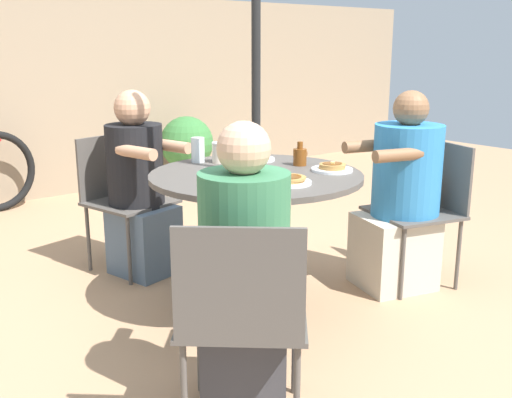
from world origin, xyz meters
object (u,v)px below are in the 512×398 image
object	(u,v)px
patio_chair_south	(242,312)
pancake_plate_b	(288,181)
coffee_cup	(220,152)
potted_shrub	(187,148)
diner_north	(401,201)
patio_table	(256,195)
patio_chair_east	(121,192)
diner_south	(245,284)
drinking_glass_a	(198,150)
pancake_plate_a	(256,157)
pancake_plate_c	(231,174)
drinking_glass_b	(242,174)
diner_east	(139,192)
patio_chair_north	(425,203)
syrup_bottle	(300,156)
pancake_plate_d	(332,168)

from	to	relation	value
patio_chair_south	pancake_plate_b	size ratio (longest dim) A/B	3.89
pancake_plate_b	coffee_cup	size ratio (longest dim) A/B	1.88
potted_shrub	diner_north	bearing A→B (deg)	-97.95
patio_table	patio_chair_east	size ratio (longest dim) A/B	1.31
diner_south	drinking_glass_a	distance (m)	1.29
pancake_plate_a	drinking_glass_a	world-z (taller)	drinking_glass_a
diner_south	pancake_plate_c	size ratio (longest dim) A/B	5.28
drinking_glass_a	drinking_glass_b	distance (m)	0.68
patio_chair_east	pancake_plate_a	bearing A→B (deg)	107.14
diner_east	patio_chair_south	xyz separation A→B (m)	(-0.51, -1.71, -0.03)
patio_chair_east	pancake_plate_c	distance (m)	1.15
patio_chair_east	patio_chair_south	world-z (taller)	same
patio_chair_north	diner_north	size ratio (longest dim) A/B	0.73
diner_north	pancake_plate_b	bearing A→B (deg)	108.31
patio_table	diner_north	world-z (taller)	diner_north
patio_chair_east	patio_chair_south	distance (m)	1.94
patio_chair_south	drinking_glass_a	xyz separation A→B (m)	(0.65, 1.26, 0.34)
patio_table	syrup_bottle	world-z (taller)	syrup_bottle
diner_east	patio_chair_south	world-z (taller)	diner_east
patio_chair_east	potted_shrub	world-z (taller)	patio_chair_east
patio_chair_south	coffee_cup	bearing A→B (deg)	99.04
patio_chair_east	diner_east	bearing A→B (deg)	90.00
diner_east	syrup_bottle	world-z (taller)	diner_east
patio_chair_south	diner_south	distance (m)	0.17
patio_table	pancake_plate_a	world-z (taller)	pancake_plate_a
diner_east	pancake_plate_c	distance (m)	0.98
patio_chair_east	drinking_glass_a	world-z (taller)	drinking_glass_a
pancake_plate_d	drinking_glass_b	bearing A→B (deg)	-179.89
diner_south	drinking_glass_a	bearing A→B (deg)	105.84
diner_east	drinking_glass_a	distance (m)	0.57
diner_south	patio_chair_east	bearing A→B (deg)	119.86
diner_south	potted_shrub	size ratio (longest dim) A/B	1.61
patio_chair_east	drinking_glass_b	xyz separation A→B (m)	(-0.00, -1.27, 0.33)
pancake_plate_d	potted_shrub	world-z (taller)	pancake_plate_d
patio_chair_south	pancake_plate_d	bearing A→B (deg)	71.06
patio_table	patio_chair_north	world-z (taller)	patio_chair_north
diner_north	drinking_glass_b	bearing A→B (deg)	104.12
diner_south	pancake_plate_d	bearing A→B (deg)	68.06
coffee_cup	syrup_bottle	bearing A→B (deg)	-48.64
diner_north	pancake_plate_b	xyz separation A→B (m)	(-0.91, -0.03, 0.26)
drinking_glass_a	diner_east	bearing A→B (deg)	107.34
pancake_plate_c	syrup_bottle	bearing A→B (deg)	6.80
patio_table	drinking_glass_a	distance (m)	0.48
patio_chair_north	patio_chair_south	xyz separation A→B (m)	(-1.77, -0.51, 0.00)
pancake_plate_b	potted_shrub	world-z (taller)	pancake_plate_b
pancake_plate_d	coffee_cup	world-z (taller)	coffee_cup
pancake_plate_c	potted_shrub	xyz separation A→B (m)	(1.50, 2.78, -0.40)
pancake_plate_d	coffee_cup	bearing A→B (deg)	120.10
diner_east	pancake_plate_a	distance (m)	0.80
patio_table	diner_south	world-z (taller)	diner_south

